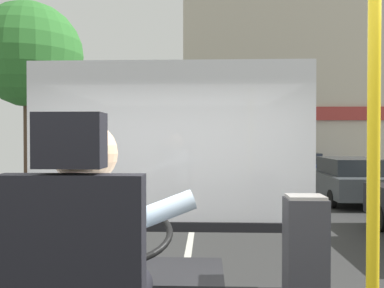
# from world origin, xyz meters

# --- Properties ---
(ground) EXTENTS (18.00, 44.00, 0.06)m
(ground) POSITION_xyz_m (0.00, 8.80, -0.02)
(ground) COLOR #333333
(bus_driver) EXTENTS (0.81, 0.62, 0.84)m
(bus_driver) POSITION_xyz_m (-0.12, -0.30, 1.52)
(bus_driver) COLOR black
(bus_driver) RESTS_ON driver_seat
(handrail_pole) EXTENTS (0.04, 0.04, 1.97)m
(handrail_pole) POSITION_xyz_m (0.91, -0.35, 1.70)
(handrail_pole) COLOR gold
(handrail_pole) RESTS_ON bus_floor
(fare_box) EXTENTS (0.25, 0.20, 0.92)m
(fare_box) POSITION_xyz_m (0.93, 0.67, 1.17)
(fare_box) COLOR #333338
(fare_box) RESTS_ON bus_floor
(windshield_panel) EXTENTS (2.50, 0.08, 1.48)m
(windshield_panel) POSITION_xyz_m (0.00, 1.62, 1.76)
(windshield_panel) COLOR white
(street_tree) EXTENTS (2.51, 2.51, 5.24)m
(street_tree) POSITION_xyz_m (-3.95, 7.60, 3.94)
(street_tree) COLOR #4C3828
(street_tree) RESTS_ON ground
(shop_building) EXTENTS (10.06, 4.36, 8.65)m
(shop_building) POSITION_xyz_m (4.27, 18.19, 4.32)
(shop_building) COLOR #BCB29E
(shop_building) RESTS_ON ground
(parked_car_charcoal) EXTENTS (1.91, 3.89, 1.36)m
(parked_car_charcoal) POSITION_xyz_m (4.75, 10.67, 0.70)
(parked_car_charcoal) COLOR #474C51
(parked_car_charcoal) RESTS_ON ground
(parked_car_blue) EXTENTS (1.87, 4.37, 1.32)m
(parked_car_blue) POSITION_xyz_m (4.46, 16.47, 0.68)
(parked_car_blue) COLOR navy
(parked_car_blue) RESTS_ON ground
(parked_car_green) EXTENTS (1.84, 4.35, 1.38)m
(parked_car_green) POSITION_xyz_m (4.64, 21.07, 0.71)
(parked_car_green) COLOR #195633
(parked_car_green) RESTS_ON ground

